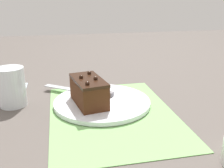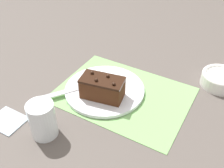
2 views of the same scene
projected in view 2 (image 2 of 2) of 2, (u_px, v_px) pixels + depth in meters
name	position (u px, v px, depth m)	size (l,w,h in m)	color
ground_plane	(123.00, 95.00, 0.94)	(3.00, 3.00, 0.00)	#544C47
placemat_woven	(123.00, 94.00, 0.94)	(0.46, 0.34, 0.00)	#7AB266
cake_plate	(105.00, 89.00, 0.95)	(0.29, 0.29, 0.01)	white
chocolate_cake	(102.00, 88.00, 0.89)	(0.16, 0.10, 0.08)	#472614
serving_knife	(84.00, 86.00, 0.95)	(0.16, 0.22, 0.01)	slate
drinking_glass	(43.00, 120.00, 0.76)	(0.08, 0.08, 0.12)	white
small_bowl	(221.00, 79.00, 0.97)	(0.14, 0.14, 0.05)	white
folded_napkin	(7.00, 120.00, 0.83)	(0.11, 0.09, 0.01)	silver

